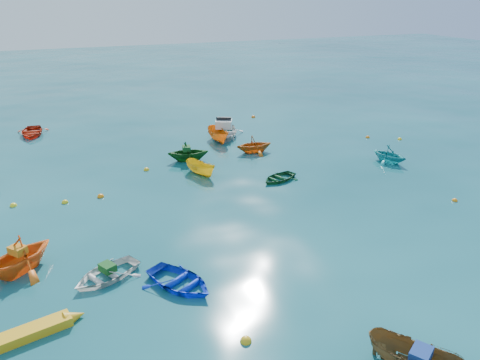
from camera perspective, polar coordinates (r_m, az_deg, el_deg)
name	(u,v)px	position (r m, az deg, el deg)	size (l,w,h in m)	color
ground	(278,224)	(22.80, 4.68, -5.37)	(160.00, 160.00, 0.00)	#093E45
dinghy_blue_sw	(180,286)	(18.51, -7.35, -12.68)	(2.12, 2.96, 0.62)	#1032CD
dinghy_white_near	(107,278)	(19.52, -15.96, -11.42)	(1.98, 2.77, 0.57)	silver
dinghy_orange_w	(21,271)	(21.14, -25.15, -10.03)	(2.63, 3.05, 1.61)	orange
sampan_yellow_mid	(201,174)	(28.76, -4.78, 0.68)	(0.93, 2.47, 0.96)	gold
dinghy_green_e	(279,180)	(27.90, 4.73, -0.01)	(1.70, 2.37, 0.49)	#104722
dinghy_cyan_se	(388,162)	(32.27, 17.64, 2.12)	(2.05, 2.37, 1.25)	teal
sampan_orange_n	(219,141)	(35.02, -2.63, 4.73)	(1.12, 2.96, 1.15)	orange
dinghy_green_n	(188,161)	(31.16, -6.30, 2.36)	(2.28, 2.65, 1.39)	#135418
dinghy_red_far	(32,135)	(39.97, -24.01, 5.03)	(2.36, 3.29, 0.68)	red
dinghy_orange_far	(254,152)	(32.60, 1.72, 3.39)	(2.16, 2.50, 1.32)	#B95711
kayak_yellow	(16,342)	(17.51, -25.62, -17.36)	(0.63, 4.21, 0.43)	gold
motorboat_white	(224,137)	(36.14, -1.97, 5.30)	(2.93, 4.10, 1.45)	silver
tarp_green_a	(107,267)	(19.33, -15.85, -10.22)	(0.62, 0.47, 0.30)	#134F19
tarp_blue_a	(421,354)	(15.39, 21.20, -19.22)	(0.71, 0.54, 0.34)	navy
tarp_orange_a	(18,250)	(20.70, -25.48, -7.71)	(0.65, 0.49, 0.31)	orange
tarp_green_b	(186,148)	(30.87, -6.55, 3.84)	(0.66, 0.50, 0.32)	#12491A
buoy_ye_a	(246,342)	(15.96, 0.72, -19.09)	(0.38, 0.38, 0.38)	gold
buoy_or_b	(455,201)	(27.63, 24.70, -2.33)	(0.29, 0.29, 0.29)	orange
buoy_ye_b	(65,203)	(26.57, -20.55, -2.62)	(0.35, 0.35, 0.35)	yellow
buoy_or_c	(101,197)	(26.68, -16.63, -2.00)	(0.37, 0.37, 0.37)	orange
buoy_ye_c	(146,170)	(29.92, -11.33, 1.18)	(0.35, 0.35, 0.35)	gold
buoy_or_d	(368,138)	(37.19, 15.29, 5.01)	(0.31, 0.31, 0.31)	orange
buoy_ye_d	(14,206)	(27.24, -25.89, -2.89)	(0.36, 0.36, 0.36)	yellow
buoy_or_e	(253,117)	(41.75, 1.64, 7.64)	(0.36, 0.36, 0.36)	orange
buoy_ye_e	(400,140)	(37.43, 18.89, 4.69)	(0.32, 0.32, 0.32)	yellow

